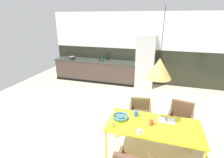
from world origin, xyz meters
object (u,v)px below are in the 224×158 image
(dining_table, at_px, (153,127))
(armchair_near_window, at_px, (140,110))
(mug_wide_latte, at_px, (139,132))
(open_book, at_px, (167,120))
(mug_white_ceramic, at_px, (136,114))
(cooking_pot, at_px, (72,58))
(refrigerator_column, at_px, (145,61))
(pendant_lamp_over_table_near, at_px, (159,68))
(armchair_far_side, at_px, (181,116))
(bottle_vinegar_dark, at_px, (102,59))
(bottle_oil_tall, at_px, (107,57))
(mug_glass_clear, at_px, (112,124))
(fruit_bowl, at_px, (120,116))
(mug_tall_blue, at_px, (151,122))
(bottle_spice_small, at_px, (99,58))

(dining_table, bearing_deg, armchair_near_window, 111.26)
(mug_wide_latte, bearing_deg, dining_table, 56.08)
(open_book, distance_m, mug_white_ceramic, 0.57)
(mug_wide_latte, xyz_separation_m, cooking_pot, (-3.27, 3.76, 0.17))
(refrigerator_column, height_order, mug_wide_latte, refrigerator_column)
(cooking_pot, bearing_deg, pendant_lamp_over_table_near, -44.77)
(armchair_far_side, height_order, bottle_vinegar_dark, bottle_vinegar_dark)
(refrigerator_column, distance_m, armchair_near_window, 2.76)
(armchair_far_side, distance_m, pendant_lamp_over_table_near, 1.58)
(refrigerator_column, relative_size, bottle_oil_tall, 6.37)
(cooking_pot, relative_size, bottle_oil_tall, 0.71)
(bottle_oil_tall, bearing_deg, mug_glass_clear, -70.88)
(fruit_bowl, height_order, mug_tall_blue, mug_tall_blue)
(pendant_lamp_over_table_near, bearing_deg, fruit_bowl, 175.30)
(dining_table, height_order, mug_white_ceramic, mug_white_ceramic)
(armchair_near_window, distance_m, bottle_oil_tall, 3.37)
(refrigerator_column, distance_m, mug_white_ceramic, 3.38)
(armchair_near_window, relative_size, bottle_vinegar_dark, 2.55)
(refrigerator_column, height_order, cooking_pot, refrigerator_column)
(bottle_spice_small, bearing_deg, mug_glass_clear, -66.68)
(dining_table, distance_m, bottle_spice_small, 4.25)
(fruit_bowl, bearing_deg, bottle_vinegar_dark, 114.44)
(fruit_bowl, height_order, mug_white_ceramic, mug_white_ceramic)
(dining_table, bearing_deg, armchair_far_side, 54.95)
(mug_white_ceramic, distance_m, pendant_lamp_over_table_near, 1.08)
(mug_glass_clear, bearing_deg, bottle_vinegar_dark, 111.77)
(cooking_pot, bearing_deg, mug_white_ceramic, -45.86)
(fruit_bowl, distance_m, bottle_oil_tall, 3.95)
(dining_table, distance_m, fruit_bowl, 0.62)
(mug_tall_blue, height_order, mug_glass_clear, mug_tall_blue)
(fruit_bowl, xyz_separation_m, mug_tall_blue, (0.57, -0.04, 0.01))
(open_book, distance_m, mug_wide_latte, 0.68)
(mug_tall_blue, relative_size, mug_wide_latte, 1.02)
(bottle_spice_small, xyz_separation_m, bottle_oil_tall, (0.27, 0.15, 0.03))
(dining_table, relative_size, fruit_bowl, 5.38)
(mug_white_ceramic, bearing_deg, cooking_pot, 134.14)
(refrigerator_column, bearing_deg, bottle_oil_tall, 174.91)
(refrigerator_column, bearing_deg, armchair_far_side, -69.29)
(mug_tall_blue, bearing_deg, refrigerator_column, 97.55)
(mug_tall_blue, distance_m, mug_wide_latte, 0.35)
(armchair_far_side, height_order, fruit_bowl, armchair_far_side)
(mug_white_ceramic, height_order, cooking_pot, cooking_pot)
(armchair_far_side, xyz_separation_m, mug_tall_blue, (-0.58, -0.79, 0.26))
(armchair_near_window, relative_size, bottle_spice_small, 2.86)
(armchair_near_window, relative_size, bottle_oil_tall, 2.39)
(open_book, bearing_deg, mug_tall_blue, -140.55)
(mug_glass_clear, relative_size, bottle_oil_tall, 0.38)
(dining_table, relative_size, mug_wide_latte, 13.66)
(dining_table, relative_size, pendant_lamp_over_table_near, 1.56)
(armchair_far_side, distance_m, bottle_vinegar_dark, 3.77)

